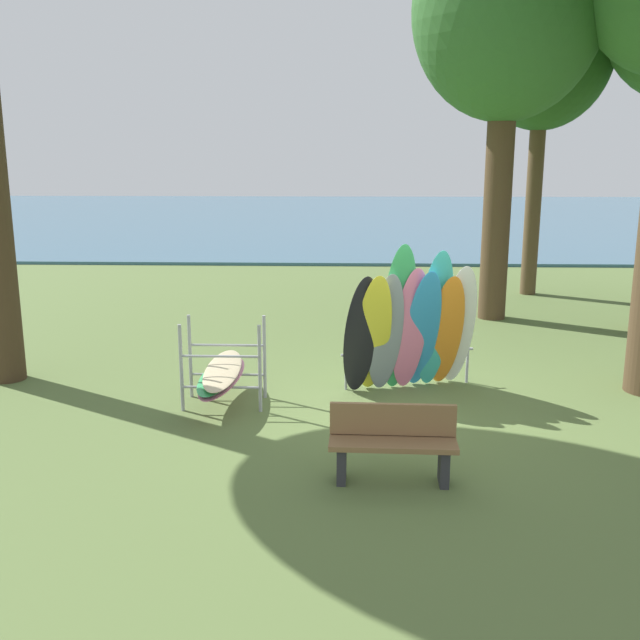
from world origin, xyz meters
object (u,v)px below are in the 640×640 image
at_px(park_bench, 393,442).
at_px(leaning_board_pile, 411,329).
at_px(tree_mid_behind, 508,14).
at_px(board_storage_rack, 222,373).
at_px(tree_far_left_back, 543,50).

bearing_deg(park_bench, leaning_board_pile, 81.71).
bearing_deg(tree_mid_behind, park_bench, -108.07).
bearing_deg(board_storage_rack, tree_far_left_back, 53.27).
distance_m(tree_far_left_back, park_bench, 13.07).
relative_size(leaning_board_pile, board_storage_rack, 1.09).
xyz_separation_m(tree_far_left_back, park_bench, (-4.17, -11.10, -5.50)).
relative_size(tree_mid_behind, leaning_board_pile, 3.73).
height_order(tree_far_left_back, board_storage_rack, tree_far_left_back).
bearing_deg(leaning_board_pile, board_storage_rack, -166.69).
bearing_deg(leaning_board_pile, park_bench, -98.29).
bearing_deg(tree_mid_behind, tree_far_left_back, 62.58).
distance_m(tree_mid_behind, park_bench, 10.45).
height_order(board_storage_rack, park_bench, board_storage_rack).
xyz_separation_m(tree_mid_behind, leaning_board_pile, (-2.24, -5.16, -5.29)).
relative_size(tree_mid_behind, park_bench, 6.09).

